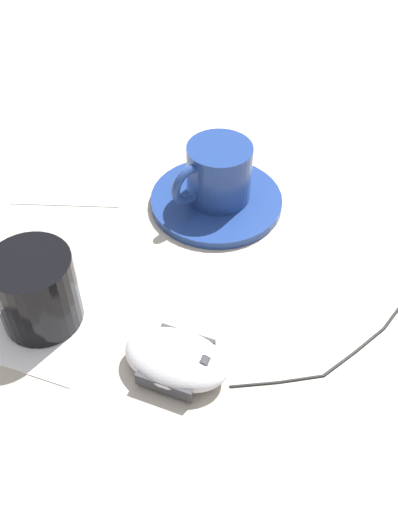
% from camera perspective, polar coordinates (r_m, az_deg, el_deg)
% --- Properties ---
extents(ground_plane, '(3.00, 3.00, 0.00)m').
position_cam_1_polar(ground_plane, '(0.63, -2.60, -0.09)').
color(ground_plane, '#B2A899').
extents(saucer, '(0.16, 0.16, 0.01)m').
position_cam_1_polar(saucer, '(0.70, 1.74, 5.55)').
color(saucer, navy).
rests_on(saucer, ground).
extents(coffee_cup, '(0.09, 0.09, 0.07)m').
position_cam_1_polar(coffee_cup, '(0.67, 1.85, 8.29)').
color(coffee_cup, navy).
rests_on(coffee_cup, saucer).
extents(computer_mouse, '(0.11, 0.09, 0.03)m').
position_cam_1_polar(computer_mouse, '(0.53, -2.30, -10.26)').
color(computer_mouse, silver).
rests_on(computer_mouse, ground).
extents(mouse_cable, '(0.17, 0.12, 0.00)m').
position_cam_1_polar(mouse_cable, '(0.56, 13.30, -9.58)').
color(mouse_cable, black).
rests_on(mouse_cable, ground).
extents(napkin_under_glass, '(0.15, 0.15, 0.00)m').
position_cam_1_polar(napkin_under_glass, '(0.59, -15.15, -6.17)').
color(napkin_under_glass, white).
rests_on(napkin_under_glass, ground).
extents(drinking_glass, '(0.08, 0.08, 0.08)m').
position_cam_1_polar(drinking_glass, '(0.57, -15.95, -3.29)').
color(drinking_glass, black).
rests_on(drinking_glass, napkin_under_glass).
extents(napkin_spare, '(0.14, 0.14, 0.00)m').
position_cam_1_polar(napkin_spare, '(0.76, -12.30, 8.27)').
color(napkin_spare, white).
rests_on(napkin_spare, ground).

